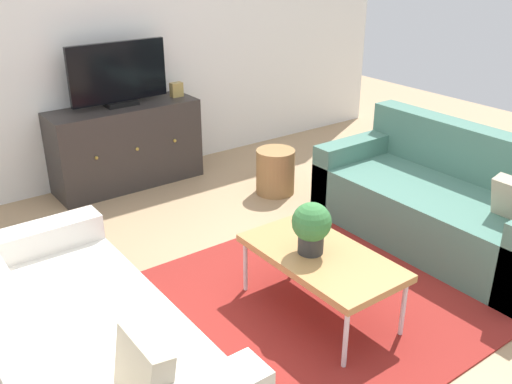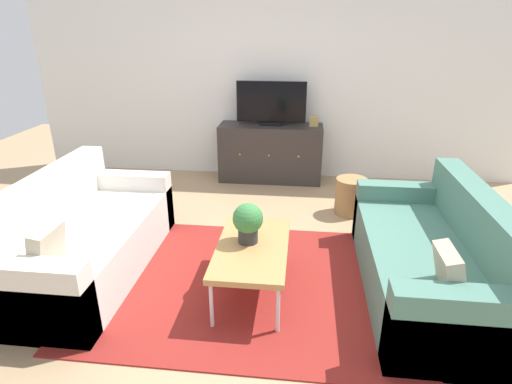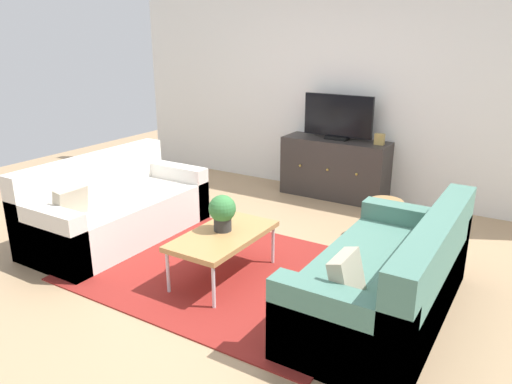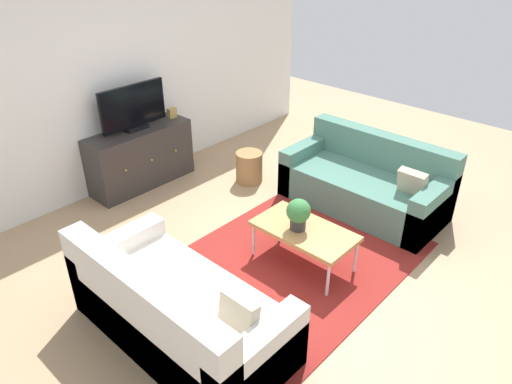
{
  "view_description": "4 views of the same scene",
  "coord_description": "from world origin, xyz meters",
  "px_view_note": "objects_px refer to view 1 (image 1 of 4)",
  "views": [
    {
      "loc": [
        -1.97,
        -2.33,
        2.09
      ],
      "look_at": [
        0.0,
        0.34,
        0.6
      ],
      "focal_mm": 39.98,
      "sensor_mm": 36.0,
      "label": 1
    },
    {
      "loc": [
        0.37,
        -2.95,
        1.96
      ],
      "look_at": [
        0.0,
        0.34,
        0.6
      ],
      "focal_mm": 29.11,
      "sensor_mm": 36.0,
      "label": 2
    },
    {
      "loc": [
        2.24,
        -3.29,
        2.0
      ],
      "look_at": [
        0.0,
        0.34,
        0.6
      ],
      "focal_mm": 34.27,
      "sensor_mm": 36.0,
      "label": 3
    },
    {
      "loc": [
        -3.01,
        -2.42,
        2.94
      ],
      "look_at": [
        0.0,
        0.34,
        0.6
      ],
      "focal_mm": 33.4,
      "sensor_mm": 36.0,
      "label": 4
    }
  ],
  "objects_px": {
    "mantel_clock": "(176,90)",
    "coffee_table": "(321,258)",
    "couch_left_side": "(66,360)",
    "couch_right_side": "(447,204)",
    "flat_screen_tv": "(118,75)",
    "wicker_basket": "(275,171)",
    "potted_plant": "(312,226)",
    "tv_console": "(126,146)"
  },
  "relations": [
    {
      "from": "couch_left_side",
      "to": "mantel_clock",
      "type": "height_order",
      "value": "mantel_clock"
    },
    {
      "from": "coffee_table",
      "to": "tv_console",
      "type": "height_order",
      "value": "tv_console"
    },
    {
      "from": "coffee_table",
      "to": "flat_screen_tv",
      "type": "distance_m",
      "value": 2.61
    },
    {
      "from": "couch_left_side",
      "to": "potted_plant",
      "type": "height_order",
      "value": "couch_left_side"
    },
    {
      "from": "couch_left_side",
      "to": "tv_console",
      "type": "bearing_deg",
      "value": 59.36
    },
    {
      "from": "coffee_table",
      "to": "potted_plant",
      "type": "xyz_separation_m",
      "value": [
        -0.04,
        0.05,
        0.2
      ]
    },
    {
      "from": "mantel_clock",
      "to": "wicker_basket",
      "type": "xyz_separation_m",
      "value": [
        0.42,
        -0.96,
        -0.6
      ]
    },
    {
      "from": "mantel_clock",
      "to": "coffee_table",
      "type": "bearing_deg",
      "value": -100.68
    },
    {
      "from": "couch_right_side",
      "to": "wicker_basket",
      "type": "distance_m",
      "value": 1.51
    },
    {
      "from": "couch_left_side",
      "to": "mantel_clock",
      "type": "xyz_separation_m",
      "value": [
        1.95,
        2.37,
        0.52
      ]
    },
    {
      "from": "tv_console",
      "to": "flat_screen_tv",
      "type": "distance_m",
      "value": 0.64
    },
    {
      "from": "potted_plant",
      "to": "flat_screen_tv",
      "type": "bearing_deg",
      "value": 90.7
    },
    {
      "from": "couch_left_side",
      "to": "wicker_basket",
      "type": "height_order",
      "value": "couch_left_side"
    },
    {
      "from": "potted_plant",
      "to": "flat_screen_tv",
      "type": "height_order",
      "value": "flat_screen_tv"
    },
    {
      "from": "tv_console",
      "to": "flat_screen_tv",
      "type": "xyz_separation_m",
      "value": [
        0.0,
        0.02,
        0.64
      ]
    },
    {
      "from": "potted_plant",
      "to": "wicker_basket",
      "type": "relative_size",
      "value": 0.78
    },
    {
      "from": "couch_left_side",
      "to": "potted_plant",
      "type": "distance_m",
      "value": 1.47
    },
    {
      "from": "coffee_table",
      "to": "tv_console",
      "type": "bearing_deg",
      "value": 91.56
    },
    {
      "from": "couch_left_side",
      "to": "flat_screen_tv",
      "type": "height_order",
      "value": "flat_screen_tv"
    },
    {
      "from": "flat_screen_tv",
      "to": "wicker_basket",
      "type": "relative_size",
      "value": 2.2
    },
    {
      "from": "couch_left_side",
      "to": "potted_plant",
      "type": "bearing_deg",
      "value": -3.53
    },
    {
      "from": "couch_right_side",
      "to": "mantel_clock",
      "type": "height_order",
      "value": "mantel_clock"
    },
    {
      "from": "couch_left_side",
      "to": "couch_right_side",
      "type": "height_order",
      "value": "same"
    },
    {
      "from": "potted_plant",
      "to": "mantel_clock",
      "type": "distance_m",
      "value": 2.53
    },
    {
      "from": "mantel_clock",
      "to": "wicker_basket",
      "type": "relative_size",
      "value": 0.33
    },
    {
      "from": "couch_right_side",
      "to": "flat_screen_tv",
      "type": "xyz_separation_m",
      "value": [
        -1.46,
        2.39,
        0.73
      ]
    },
    {
      "from": "wicker_basket",
      "to": "coffee_table",
      "type": "bearing_deg",
      "value": -119.8
    },
    {
      "from": "flat_screen_tv",
      "to": "mantel_clock",
      "type": "height_order",
      "value": "flat_screen_tv"
    },
    {
      "from": "coffee_table",
      "to": "wicker_basket",
      "type": "xyz_separation_m",
      "value": [
        0.89,
        1.56,
        -0.18
      ]
    },
    {
      "from": "mantel_clock",
      "to": "potted_plant",
      "type": "bearing_deg",
      "value": -101.74
    },
    {
      "from": "couch_left_side",
      "to": "couch_right_side",
      "type": "distance_m",
      "value": 2.87
    },
    {
      "from": "couch_right_side",
      "to": "coffee_table",
      "type": "xyz_separation_m",
      "value": [
        -1.4,
        -0.14,
        0.1
      ]
    },
    {
      "from": "potted_plant",
      "to": "flat_screen_tv",
      "type": "relative_size",
      "value": 0.36
    },
    {
      "from": "couch_left_side",
      "to": "wicker_basket",
      "type": "bearing_deg",
      "value": 30.92
    },
    {
      "from": "flat_screen_tv",
      "to": "potted_plant",
      "type": "bearing_deg",
      "value": -89.3
    },
    {
      "from": "potted_plant",
      "to": "tv_console",
      "type": "bearing_deg",
      "value": 90.71
    },
    {
      "from": "potted_plant",
      "to": "wicker_basket",
      "type": "height_order",
      "value": "potted_plant"
    },
    {
      "from": "potted_plant",
      "to": "couch_right_side",
      "type": "bearing_deg",
      "value": 3.54
    },
    {
      "from": "coffee_table",
      "to": "tv_console",
      "type": "distance_m",
      "value": 2.52
    },
    {
      "from": "coffee_table",
      "to": "potted_plant",
      "type": "height_order",
      "value": "potted_plant"
    },
    {
      "from": "couch_right_side",
      "to": "potted_plant",
      "type": "xyz_separation_m",
      "value": [
        -1.43,
        -0.09,
        0.3
      ]
    },
    {
      "from": "couch_left_side",
      "to": "couch_right_side",
      "type": "xyz_separation_m",
      "value": [
        2.87,
        0.0,
        0.0
      ]
    }
  ]
}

